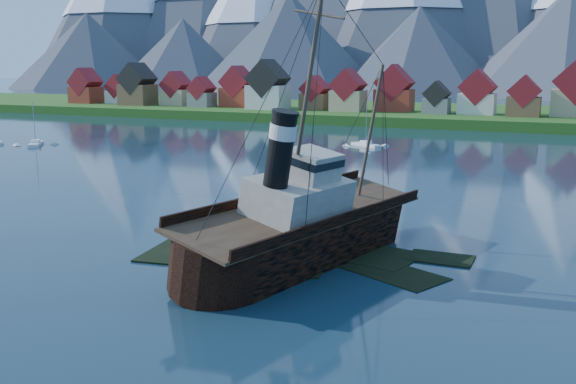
% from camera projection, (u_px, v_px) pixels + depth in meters
% --- Properties ---
extents(ground, '(1400.00, 1400.00, 0.00)m').
position_uv_depth(ground, '(275.00, 254.00, 62.25)').
color(ground, '#162D3D').
rests_on(ground, ground).
extents(shoal, '(31.71, 21.24, 1.14)m').
position_uv_depth(shoal, '(300.00, 254.00, 63.54)').
color(shoal, black).
rests_on(shoal, ground).
extents(shore_bank, '(600.00, 80.00, 3.20)m').
position_uv_depth(shore_bank, '(489.00, 120.00, 214.80)').
color(shore_bank, '#1A4B15').
rests_on(shore_bank, ground).
extents(seawall, '(600.00, 2.50, 2.00)m').
position_uv_depth(seawall, '(472.00, 130.00, 180.70)').
color(seawall, '#3F3D38').
rests_on(seawall, ground).
extents(town, '(250.96, 16.69, 17.30)m').
position_uv_depth(town, '(379.00, 93.00, 210.19)').
color(town, maroon).
rests_on(town, ground).
extents(tugboat_wreck, '(7.80, 33.59, 26.62)m').
position_uv_depth(tugboat_wreck, '(306.00, 222.00, 61.12)').
color(tugboat_wreck, black).
rests_on(tugboat_wreck, ground).
extents(sailboat_a, '(6.75, 8.19, 10.46)m').
position_uv_depth(sailboat_a, '(36.00, 144.00, 147.07)').
color(sailboat_a, white).
rests_on(sailboat_a, ground).
extents(sailboat_c, '(7.95, 5.95, 10.42)m').
position_uv_depth(sailboat_c, '(366.00, 145.00, 144.97)').
color(sailboat_c, white).
rests_on(sailboat_c, ground).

